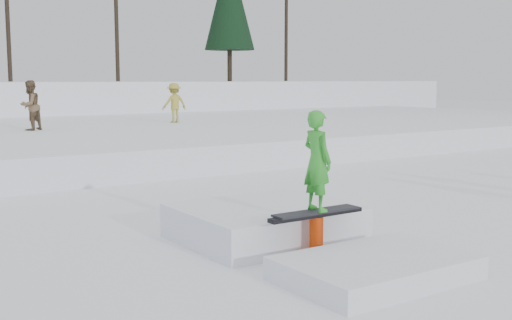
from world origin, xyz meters
TOP-DOWN VIEW (x-y plane):
  - ground at (0.00, 0.00)m, footprint 120.00×120.00m
  - snow_midrise at (0.00, 16.00)m, footprint 50.00×18.00m
  - walker_olive at (-0.04, 14.95)m, footprint 1.05×1.00m
  - walker_ygreen at (5.85, 15.81)m, footprint 1.03×0.60m
  - jib_rail_feature at (-0.17, 0.04)m, footprint 2.60×4.40m

SIDE VIEW (x-z plane):
  - ground at x=0.00m, z-range 0.00..0.00m
  - jib_rail_feature at x=-0.17m, z-range -0.75..1.36m
  - snow_midrise at x=0.00m, z-range 0.00..0.80m
  - walker_ygreen at x=5.85m, z-range 0.80..2.39m
  - walker_olive at x=-0.04m, z-range 0.80..2.50m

